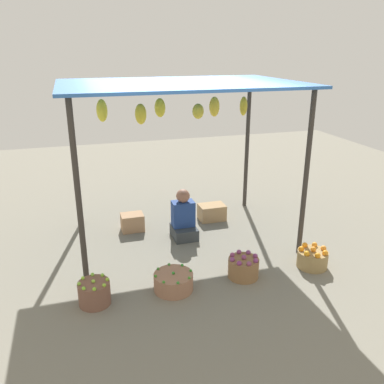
% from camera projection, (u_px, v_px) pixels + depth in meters
% --- Properties ---
extents(ground_plane, '(14.00, 14.00, 0.00)m').
position_uv_depth(ground_plane, '(182.00, 237.00, 6.32)').
color(ground_plane, slate).
extents(market_stall_structure, '(3.29, 2.24, 2.36)m').
position_uv_depth(market_stall_structure, '(179.00, 97.00, 5.60)').
color(market_stall_structure, '#38332D').
rests_on(market_stall_structure, ground).
extents(vendor_person, '(0.36, 0.44, 0.78)m').
position_uv_depth(vendor_person, '(183.00, 219.00, 6.25)').
color(vendor_person, '#33393E').
rests_on(vendor_person, ground).
extents(basket_limes, '(0.37, 0.37, 0.32)m').
position_uv_depth(basket_limes, '(94.00, 293.00, 4.64)').
color(basket_limes, brown).
rests_on(basket_limes, ground).
extents(basket_green_chilies, '(0.48, 0.48, 0.25)m').
position_uv_depth(basket_green_chilies, '(173.00, 282.00, 4.92)').
color(basket_green_chilies, '#9D6E54').
rests_on(basket_green_chilies, ground).
extents(basket_purple_onions, '(0.40, 0.40, 0.31)m').
position_uv_depth(basket_purple_onions, '(243.00, 267.00, 5.19)').
color(basket_purple_onions, olive).
rests_on(basket_purple_onions, ground).
extents(basket_oranges, '(0.41, 0.41, 0.30)m').
position_uv_depth(basket_oranges, '(312.00, 258.00, 5.43)').
color(basket_oranges, '#987C4C').
rests_on(basket_oranges, ground).
extents(wooden_crate_near_vendor, '(0.44, 0.31, 0.27)m').
position_uv_depth(wooden_crate_near_vendor, '(212.00, 212.00, 6.93)').
color(wooden_crate_near_vendor, '#A78358').
rests_on(wooden_crate_near_vendor, ground).
extents(wooden_crate_stacked_rear, '(0.36, 0.28, 0.28)m').
position_uv_depth(wooden_crate_stacked_rear, '(132.00, 222.00, 6.52)').
color(wooden_crate_stacked_rear, '#A67D59').
rests_on(wooden_crate_stacked_rear, ground).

